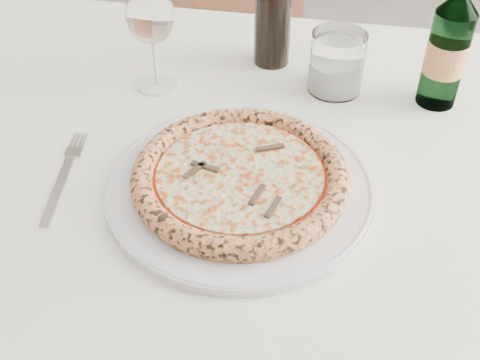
% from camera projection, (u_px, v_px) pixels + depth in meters
% --- Properties ---
extents(floor, '(5.00, 6.00, 0.02)m').
position_uv_depth(floor, '(174.00, 319.00, 1.58)').
color(floor, gray).
rests_on(floor, ground).
extents(dining_table, '(1.54, 1.03, 0.76)m').
position_uv_depth(dining_table, '(243.00, 189.00, 0.95)').
color(dining_table, brown).
rests_on(dining_table, floor).
extents(chair_far, '(0.55, 0.55, 0.93)m').
position_uv_depth(chair_far, '(236.00, 29.00, 1.63)').
color(chair_far, brown).
rests_on(chair_far, floor).
extents(plate, '(0.36, 0.36, 0.02)m').
position_uv_depth(plate, '(240.00, 186.00, 0.81)').
color(plate, white).
rests_on(plate, dining_table).
extents(pizza, '(0.29, 0.29, 0.03)m').
position_uv_depth(pizza, '(240.00, 176.00, 0.80)').
color(pizza, '#EBA369').
rests_on(pizza, plate).
extents(fork, '(0.02, 0.20, 0.00)m').
position_uv_depth(fork, '(63.00, 178.00, 0.84)').
color(fork, '#A3A3A3').
rests_on(fork, dining_table).
extents(wine_glass, '(0.08, 0.08, 0.17)m').
position_uv_depth(wine_glass, '(151.00, 18.00, 0.93)').
color(wine_glass, silver).
rests_on(wine_glass, dining_table).
extents(tumbler, '(0.09, 0.09, 0.10)m').
position_uv_depth(tumbler, '(336.00, 66.00, 0.98)').
color(tumbler, white).
rests_on(tumbler, dining_table).
extents(beer_bottle, '(0.06, 0.06, 0.24)m').
position_uv_depth(beer_bottle, '(448.00, 48.00, 0.92)').
color(beer_bottle, '#325B3C').
rests_on(beer_bottle, dining_table).
extents(wine_bottle, '(0.06, 0.06, 0.26)m').
position_uv_depth(wine_bottle, '(273.00, 3.00, 1.00)').
color(wine_bottle, black).
rests_on(wine_bottle, dining_table).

